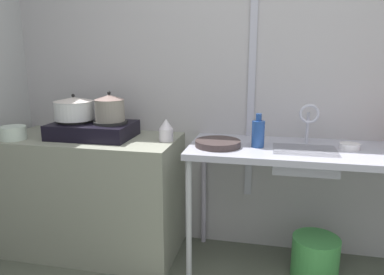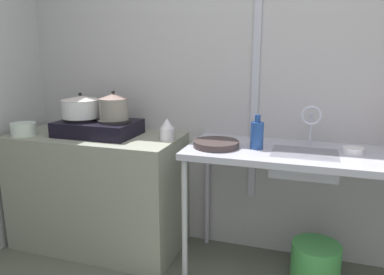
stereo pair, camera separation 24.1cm
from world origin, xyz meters
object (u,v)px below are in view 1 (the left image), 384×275
(sink_basin, at_px, (304,160))
(bucket_on_floor, at_px, (315,257))
(stove, at_px, (93,129))
(faucet, at_px, (309,117))
(pot_on_right_burner, at_px, (110,108))
(pot_on_left_burner, at_px, (74,108))
(pot_beside_stove, at_px, (13,133))
(bottle_by_sink, at_px, (258,133))
(percolator, at_px, (166,130))
(frying_pan, at_px, (218,143))
(small_bowl_on_drainboard, at_px, (350,146))

(sink_basin, distance_m, bucket_on_floor, 0.68)
(stove, height_order, faucet, faucet)
(pot_on_right_burner, height_order, bucket_on_floor, pot_on_right_burner)
(sink_basin, relative_size, faucet, 1.43)
(bucket_on_floor, bearing_deg, pot_on_left_burner, 178.77)
(pot_beside_stove, xyz_separation_m, bottle_by_sink, (1.67, 0.15, 0.04))
(pot_beside_stove, distance_m, percolator, 1.07)
(bottle_by_sink, bearing_deg, pot_beside_stove, -174.90)
(bottle_by_sink, bearing_deg, faucet, 21.61)
(faucet, relative_size, frying_pan, 0.93)
(small_bowl_on_drainboard, bearing_deg, pot_on_right_burner, -178.63)
(pot_on_right_burner, relative_size, sink_basin, 0.54)
(frying_pan, xyz_separation_m, bottle_by_sink, (0.25, 0.04, 0.07))
(percolator, height_order, small_bowl_on_drainboard, percolator)
(bottle_by_sink, bearing_deg, bucket_on_floor, -1.21)
(pot_on_right_burner, relative_size, pot_beside_stove, 1.19)
(small_bowl_on_drainboard, bearing_deg, bottle_by_sink, -173.35)
(bottle_by_sink, height_order, bucket_on_floor, bottle_by_sink)
(percolator, distance_m, small_bowl_on_drainboard, 1.19)
(stove, height_order, small_bowl_on_drainboard, stove)
(pot_on_left_burner, height_order, percolator, pot_on_left_burner)
(sink_basin, height_order, faucet, faucet)
(faucet, xyz_separation_m, frying_pan, (-0.57, -0.17, -0.16))
(pot_on_left_burner, relative_size, sink_basin, 0.72)
(small_bowl_on_drainboard, bearing_deg, faucet, 166.82)
(pot_on_right_burner, xyz_separation_m, pot_beside_stove, (-0.65, -0.18, -0.17))
(bottle_by_sink, bearing_deg, frying_pan, -170.16)
(sink_basin, bearing_deg, frying_pan, -176.77)
(pot_on_left_burner, relative_size, small_bowl_on_drainboard, 2.29)
(sink_basin, bearing_deg, stove, 178.38)
(pot_on_left_burner, xyz_separation_m, faucet, (1.61, 0.10, -0.02))
(pot_on_right_burner, bearing_deg, faucet, 4.15)
(pot_on_left_burner, distance_m, bottle_by_sink, 1.30)
(percolator, bearing_deg, pot_beside_stove, -170.17)
(pot_on_right_burner, distance_m, percolator, 0.43)
(sink_basin, bearing_deg, faucet, 80.10)
(bottle_by_sink, distance_m, bucket_on_floor, 0.92)
(small_bowl_on_drainboard, bearing_deg, pot_on_left_burner, -178.83)
(percolator, bearing_deg, small_bowl_on_drainboard, 1.59)
(stove, bearing_deg, pot_beside_stove, -160.99)
(stove, bearing_deg, pot_on_right_burner, 0.00)
(pot_on_right_burner, bearing_deg, pot_beside_stove, -164.77)
(stove, distance_m, bucket_on_floor, 1.75)
(frying_pan, bearing_deg, bucket_on_floor, 3.05)
(pot_beside_stove, bearing_deg, pot_on_left_burner, 25.13)
(small_bowl_on_drainboard, bearing_deg, pot_beside_stove, -174.50)
(pot_on_right_burner, height_order, pot_beside_stove, pot_on_right_burner)
(pot_beside_stove, bearing_deg, frying_pan, 4.26)
(stove, xyz_separation_m, pot_on_right_burner, (0.14, 0.00, 0.16))
(sink_basin, bearing_deg, small_bowl_on_drainboard, 16.01)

